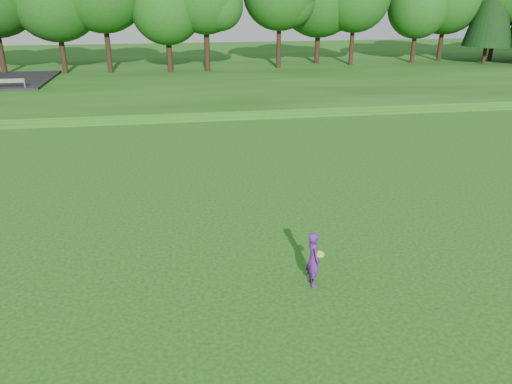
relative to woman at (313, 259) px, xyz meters
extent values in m
plane|color=#18440D|center=(-2.08, 0.37, -0.82)|extent=(140.00, 140.00, 0.00)
cube|color=#18440D|center=(-2.08, 34.37, -0.52)|extent=(130.00, 30.00, 0.60)
cube|color=gray|center=(-2.08, 20.37, -0.80)|extent=(130.00, 1.60, 0.04)
imported|color=#4E1974|center=(0.00, 0.00, 0.00)|extent=(0.45, 0.64, 1.64)
cylinder|color=#AEFC27|center=(0.13, -0.17, 0.23)|extent=(0.24, 0.24, 0.09)
camera|label=1|loc=(-3.51, -11.84, 7.02)|focal=35.00mm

